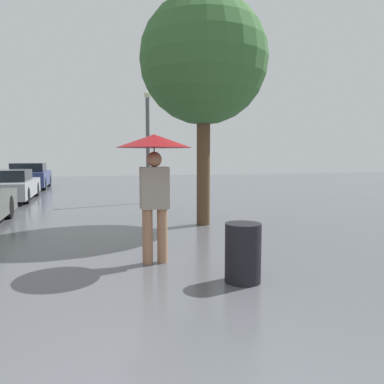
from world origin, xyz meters
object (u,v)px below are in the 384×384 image
parked_car_third (8,186)px  tree (204,61)px  pedestrian (154,161)px  parked_car_farthest (30,176)px  street_lamp (148,140)px  trash_bin (243,253)px

parked_car_third → tree: size_ratio=0.79×
pedestrian → parked_car_farthest: size_ratio=0.48×
parked_car_farthest → street_lamp: 9.04m
parked_car_farthest → tree: bearing=-65.6°
parked_car_farthest → street_lamp: size_ratio=1.05×
parked_car_third → street_lamp: bearing=-23.9°
street_lamp → trash_bin: bearing=-90.9°
tree → parked_car_farthest: bearing=114.4°
trash_bin → parked_car_farthest: bearing=106.4°
street_lamp → tree: bearing=-82.4°
tree → trash_bin: tree is taller
pedestrian → parked_car_farthest: (-3.75, 14.81, -0.95)m
tree → pedestrian: bearing=-120.2°
parked_car_third → parked_car_farthest: size_ratio=1.04×
trash_bin → tree: bearing=79.8°
parked_car_third → parked_car_farthest: 5.33m
tree → street_lamp: 4.78m
parked_car_farthest → trash_bin: (4.70, -15.97, -0.22)m
parked_car_farthest → street_lamp: street_lamp is taller
parked_car_third → parked_car_farthest: bearing=89.9°
parked_car_farthest → tree: 13.49m
street_lamp → trash_bin: 8.68m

